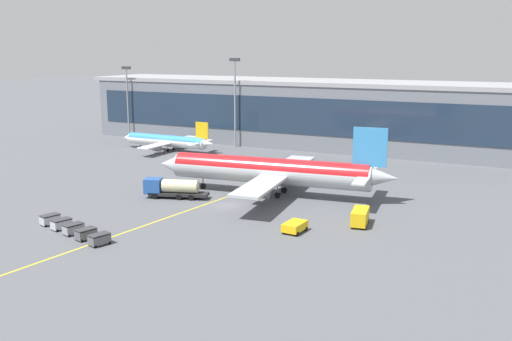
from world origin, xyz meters
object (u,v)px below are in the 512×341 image
at_px(fuel_tanker, 172,188).
at_px(baggage_cart_0, 50,219).
at_px(main_airliner, 271,171).
at_px(pushback_tug, 295,226).
at_px(baggage_cart_4, 99,239).
at_px(baggage_cart_1, 61,224).
at_px(baggage_cart_2, 73,229).
at_px(baggage_cart_3, 86,234).
at_px(commuter_jet_far, 167,141).
at_px(crew_van, 360,216).

xyz_separation_m(fuel_tanker, baggage_cart_0, (-7.09, -20.24, -0.96)).
bearing_deg(main_airliner, pushback_tug, -55.90).
relative_size(fuel_tanker, baggage_cart_4, 3.71).
bearing_deg(baggage_cart_1, baggage_cart_2, -16.52).
xyz_separation_m(baggage_cart_0, baggage_cart_3, (9.20, -2.73, 0.00)).
relative_size(pushback_tug, baggage_cart_1, 1.33).
distance_m(baggage_cart_2, baggage_cart_3, 3.20).
relative_size(fuel_tanker, baggage_cart_3, 3.71).
relative_size(fuel_tanker, baggage_cart_0, 3.71).
relative_size(pushback_tug, commuter_jet_far, 0.15).
height_order(baggage_cart_0, baggage_cart_1, same).
relative_size(crew_van, baggage_cart_0, 1.77).
bearing_deg(baggage_cart_1, commuter_jet_far, 111.72).
distance_m(baggage_cart_0, baggage_cart_4, 12.80).
relative_size(main_airliner, commuter_jet_far, 1.58).
height_order(main_airliner, baggage_cart_4, main_airliner).
bearing_deg(fuel_tanker, baggage_cart_1, -100.75).
relative_size(baggage_cart_0, baggage_cart_1, 1.00).
distance_m(main_airliner, fuel_tanker, 17.01).
distance_m(fuel_tanker, baggage_cart_2, 22.10).
height_order(crew_van, commuter_jet_far, commuter_jet_far).
height_order(pushback_tug, baggage_cart_1, baggage_cart_1).
bearing_deg(pushback_tug, baggage_cart_1, -155.81).
relative_size(pushback_tug, crew_van, 0.75).
relative_size(crew_van, baggage_cart_2, 1.77).
height_order(fuel_tanker, baggage_cart_1, fuel_tanker).
bearing_deg(main_airliner, baggage_cart_3, -110.30).
bearing_deg(baggage_cart_2, commuter_jet_far, 113.92).
height_order(main_airliner, baggage_cart_1, main_airliner).
height_order(baggage_cart_1, baggage_cart_4, same).
height_order(main_airliner, baggage_cart_0, main_airliner).
distance_m(baggage_cart_1, baggage_cart_2, 3.20).
bearing_deg(baggage_cart_3, baggage_cart_2, 163.48).
bearing_deg(baggage_cart_1, fuel_tanker, 79.25).
bearing_deg(crew_van, baggage_cart_0, -153.88).
bearing_deg(baggage_cart_3, baggage_cart_0, 163.48).
height_order(fuel_tanker, baggage_cart_2, fuel_tanker).
height_order(crew_van, baggage_cart_4, crew_van).
bearing_deg(pushback_tug, baggage_cart_3, -147.22).
bearing_deg(main_airliner, crew_van, -28.14).
xyz_separation_m(baggage_cart_3, baggage_cart_4, (3.07, -0.91, 0.00)).
distance_m(pushback_tug, commuter_jet_far, 70.06).
height_order(baggage_cart_2, baggage_cart_3, same).
bearing_deg(fuel_tanker, baggage_cart_4, -77.75).
bearing_deg(pushback_tug, fuel_tanker, 163.00).
bearing_deg(baggage_cart_1, main_airliner, 59.30).
xyz_separation_m(main_airliner, commuter_jet_far, (-41.55, 28.54, -1.75)).
relative_size(main_airliner, baggage_cart_3, 14.35).
relative_size(baggage_cart_2, baggage_cart_3, 1.00).
height_order(pushback_tug, baggage_cart_3, baggage_cart_3).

